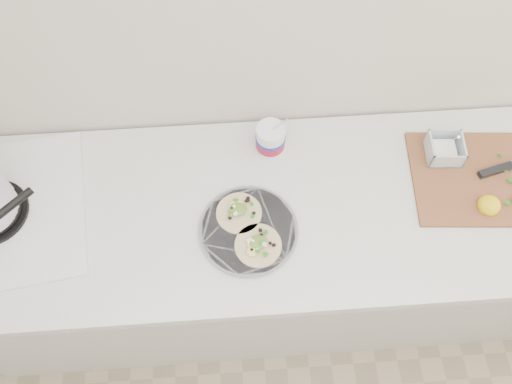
{
  "coord_description": "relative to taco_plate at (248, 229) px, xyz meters",
  "views": [
    {
      "loc": [
        -0.16,
        0.73,
        2.28
      ],
      "look_at": [
        -0.11,
        1.44,
        0.96
      ],
      "focal_mm": 35.0,
      "sensor_mm": 36.0,
      "label": 1
    }
  ],
  "objects": [
    {
      "name": "tub",
      "position": [
        0.09,
        0.29,
        0.05
      ],
      "size": [
        0.1,
        0.1,
        0.21
      ],
      "rotation": [
        0.0,
        0.0,
        0.37
      ],
      "color": "white",
      "rests_on": "counter"
    },
    {
      "name": "taco_plate",
      "position": [
        0.0,
        0.0,
        0.0
      ],
      "size": [
        0.3,
        0.3,
        0.04
      ],
      "rotation": [
        0.0,
        0.0,
        0.17
      ],
      "color": "slate",
      "rests_on": "counter"
    },
    {
      "name": "counter",
      "position": [
        0.14,
        0.09,
        -0.47
      ],
      "size": [
        2.44,
        0.66,
        0.9
      ],
      "color": "beige",
      "rests_on": "ground"
    },
    {
      "name": "cutboard",
      "position": [
        0.77,
        0.14,
        0.0
      ],
      "size": [
        0.51,
        0.38,
        0.08
      ],
      "rotation": [
        0.0,
        0.0,
        -0.07
      ],
      "color": "brown",
      "rests_on": "counter"
    }
  ]
}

